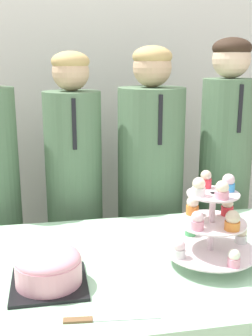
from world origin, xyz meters
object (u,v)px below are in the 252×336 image
at_px(round_cake, 48,267).
at_px(student_3, 223,195).
at_px(cake_knife, 96,320).
at_px(student_1, 75,212).
at_px(student_2, 150,208).
at_px(cupcake_stand, 212,222).

bearing_deg(round_cake, student_3, 40.77).
xyz_separation_m(cake_knife, student_1, (0.01, 0.96, -0.06)).
height_order(round_cake, cake_knife, round_cake).
xyz_separation_m(student_1, student_3, (0.76, 0.00, 0.04)).
bearing_deg(student_1, student_2, 0.00).
bearing_deg(cupcake_stand, round_cake, -175.45).
relative_size(round_cake, student_2, 0.15).
bearing_deg(student_2, cupcake_stand, -87.85).
bearing_deg(round_cake, cake_knife, -59.94).
relative_size(cake_knife, student_3, 0.17).
bearing_deg(student_3, round_cake, -139.23).
xyz_separation_m(cupcake_stand, student_1, (-0.40, 0.72, -0.20)).
height_order(round_cake, cupcake_stand, cupcake_stand).
distance_m(student_2, student_3, 0.39).
relative_size(round_cake, cake_knife, 0.88).
distance_m(cupcake_stand, student_1, 0.85).
relative_size(cake_knife, student_1, 0.18).
bearing_deg(cake_knife, round_cake, 125.70).
relative_size(cake_knife, cupcake_stand, 0.84).
bearing_deg(student_3, cake_knife, -128.49).
xyz_separation_m(cake_knife, student_3, (0.77, 0.96, -0.02)).
distance_m(round_cake, student_2, 0.92).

